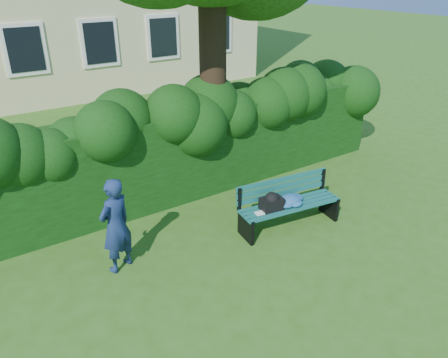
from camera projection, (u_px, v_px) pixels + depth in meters
ground at (243, 240)px, 7.65m from camera, size 80.00×80.00×0.00m
hedge at (180, 153)px, 8.90m from camera, size 10.00×1.00×1.80m
park_bench at (286, 203)px, 7.84m from camera, size 1.96×0.81×0.89m
man_reading at (116, 226)px, 6.62m from camera, size 0.67×0.56×1.56m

